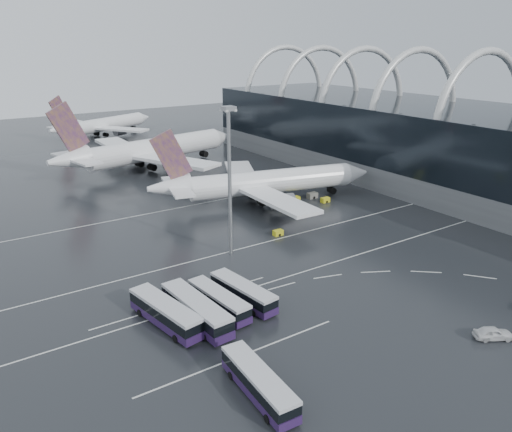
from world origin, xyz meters
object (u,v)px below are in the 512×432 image
bus_row_near_c (219,300)px  gse_cart_belly_a (325,200)px  floodlight_mast (229,164)px  gse_cart_belly_e (294,200)px  gse_cart_belly_b (312,195)px  van_curve_b (493,333)px  gse_cart_belly_c (278,233)px  airliner_gate_b (148,151)px  bus_row_far_a (259,383)px  airliner_main (261,183)px  bus_row_near_b (196,310)px  airliner_gate_c (102,125)px  bus_row_near_a (166,313)px  bus_row_near_d (243,292)px

bus_row_near_c → gse_cart_belly_a: (45.87, 29.62, -1.05)m
floodlight_mast → gse_cart_belly_e: 36.45m
gse_cart_belly_b → gse_cart_belly_e: gse_cart_belly_e is taller
van_curve_b → gse_cart_belly_c: bearing=32.9°
airliner_gate_b → gse_cart_belly_b: (21.52, -49.76, -4.74)m
floodlight_mast → gse_cart_belly_e: size_ratio=10.34×
bus_row_far_a → gse_cart_belly_b: size_ratio=4.97×
bus_row_far_a → van_curve_b: 32.03m
airliner_main → gse_cart_belly_e: size_ratio=21.51×
airliner_gate_b → floodlight_mast: 69.30m
bus_row_near_b → bus_row_far_a: bearing=172.0°
bus_row_far_a → floodlight_mast: bearing=-23.0°
bus_row_near_b → gse_cart_belly_b: 60.46m
floodlight_mast → gse_cart_belly_c: 20.25m
airliner_gate_b → bus_row_near_c: size_ratio=5.10×
airliner_gate_c → bus_row_near_a: 148.04m
airliner_gate_b → bus_row_near_d: airliner_gate_b is taller
bus_row_near_c → van_curve_b: size_ratio=2.51×
airliner_gate_b → floodlight_mast: floodlight_mast is taller
airliner_main → airliner_gate_b: airliner_gate_b is taller
van_curve_b → floodlight_mast: size_ratio=0.19×
airliner_gate_c → bus_row_far_a: size_ratio=3.77×
airliner_gate_b → van_curve_b: size_ratio=12.79×
airliner_gate_c → floodlight_mast: size_ratio=1.80×
gse_cart_belly_b → gse_cart_belly_a: bearing=-83.8°
bus_row_near_c → bus_row_far_a: (-5.34, -17.98, 0.04)m
van_curve_b → gse_cart_belly_a: size_ratio=2.34×
airliner_gate_c → bus_row_near_c: bearing=-124.7°
floodlight_mast → gse_cart_belly_b: 41.08m
airliner_gate_b → bus_row_near_a: 88.79m
bus_row_near_b → bus_row_near_d: bus_row_near_b is taller
van_curve_b → gse_cart_belly_c: van_curve_b is taller
airliner_main → gse_cart_belly_c: (-9.28, -19.50, -4.12)m
van_curve_b → gse_cart_belly_a: 58.88m
bus_row_near_c → gse_cart_belly_c: (24.08, 18.73, -1.09)m
van_curve_b → airliner_gate_c: bearing=29.6°
airliner_gate_c → gse_cart_belly_c: airliner_gate_c is taller
bus_row_near_c → bus_row_far_a: bearing=158.0°
gse_cart_belly_e → bus_row_near_b: bearing=-141.7°
bus_row_near_c → gse_cart_belly_a: 54.62m
gse_cart_belly_c → bus_row_near_c: bearing=-142.1°
bus_row_near_c → gse_cart_belly_e: (39.73, 33.60, -0.93)m
bus_row_near_a → bus_row_near_b: (3.72, -1.67, 0.06)m
bus_row_near_b → bus_row_near_a: bearing=62.3°
bus_row_near_a → bus_row_far_a: size_ratio=1.11×
bus_row_near_d → floodlight_mast: floodlight_mast is taller
bus_row_near_b → gse_cart_belly_b: bearing=-58.4°
van_curve_b → gse_cart_belly_b: 62.72m
airliner_gate_b → bus_row_near_b: bearing=-119.7°
airliner_main → floodlight_mast: bearing=-120.8°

